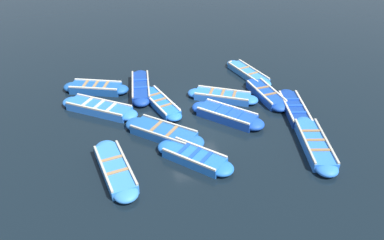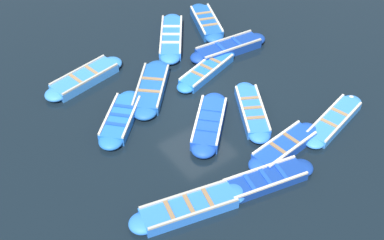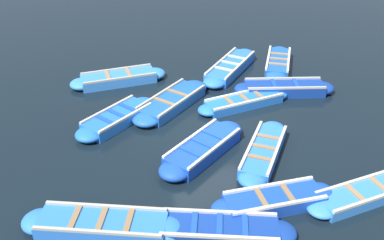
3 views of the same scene
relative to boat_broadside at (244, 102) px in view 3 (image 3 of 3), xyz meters
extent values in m
plane|color=black|center=(1.47, 1.40, -0.16)|extent=(120.00, 120.00, 0.00)
cube|color=blue|center=(0.00, 0.00, -0.01)|extent=(2.89, 1.54, 0.30)
ellipsoid|color=blue|center=(-1.34, -0.39, -0.01)|extent=(0.92, 0.91, 0.30)
ellipsoid|color=blue|center=(1.34, 0.39, -0.01)|extent=(0.92, 0.91, 0.30)
cube|color=silver|center=(0.10, -0.34, 0.18)|extent=(2.64, 0.84, 0.07)
cube|color=silver|center=(-0.10, 0.34, 0.18)|extent=(2.64, 0.84, 0.07)
cube|color=olive|center=(-0.57, -0.17, 0.16)|extent=(0.33, 0.70, 0.04)
cube|color=olive|center=(0.00, 0.00, 0.16)|extent=(0.33, 0.70, 0.04)
cube|color=olive|center=(0.57, 0.17, 0.16)|extent=(0.33, 0.70, 0.04)
cube|color=blue|center=(-0.14, -2.82, 0.03)|extent=(2.55, 3.00, 0.37)
ellipsoid|color=blue|center=(-1.04, -4.05, 0.03)|extent=(1.21, 1.22, 0.37)
ellipsoid|color=blue|center=(0.75, -1.60, 0.03)|extent=(1.21, 1.22, 0.37)
cube|color=beige|center=(0.20, -3.07, 0.24)|extent=(1.82, 2.45, 0.07)
cube|color=beige|center=(-0.49, -2.57, 0.24)|extent=(1.82, 2.45, 0.07)
cube|color=beige|center=(-0.53, -3.34, 0.23)|extent=(0.74, 0.60, 0.04)
cube|color=beige|center=(-0.14, -2.82, 0.23)|extent=(0.74, 0.60, 0.04)
cube|color=beige|center=(0.24, -2.30, 0.23)|extent=(0.74, 0.60, 0.04)
cube|color=#1E59AD|center=(-2.17, -2.89, 0.04)|extent=(1.74, 2.66, 0.39)
ellipsoid|color=#1E59AD|center=(-2.61, -4.06, 0.04)|extent=(1.09, 1.10, 0.39)
ellipsoid|color=#1E59AD|center=(-1.72, -1.73, 0.04)|extent=(1.09, 1.10, 0.39)
cube|color=silver|center=(-1.78, -3.04, 0.27)|extent=(0.95, 2.32, 0.07)
cube|color=silver|center=(-2.55, -2.75, 0.27)|extent=(0.95, 2.32, 0.07)
cube|color=#9E7A51|center=(-2.36, -3.39, 0.25)|extent=(0.80, 0.42, 0.04)
cube|color=#9E7A51|center=(-2.17, -2.89, 0.25)|extent=(0.80, 0.42, 0.04)
cube|color=#9E7A51|center=(-1.98, -2.40, 0.25)|extent=(0.80, 0.42, 0.04)
cube|color=navy|center=(-1.70, -0.68, 0.04)|extent=(2.97, 1.19, 0.39)
ellipsoid|color=navy|center=(-3.14, -0.52, 0.04)|extent=(0.91, 0.89, 0.39)
ellipsoid|color=navy|center=(-0.26, -0.85, 0.04)|extent=(0.91, 0.89, 0.39)
cube|color=#B2AD9E|center=(-1.75, -1.07, 0.27)|extent=(2.83, 0.40, 0.07)
cube|color=#B2AD9E|center=(-1.66, -0.29, 0.27)|extent=(2.83, 0.40, 0.07)
cube|color=#1947B7|center=(-2.11, -0.63, 0.25)|extent=(0.23, 0.77, 0.04)
cube|color=#1947B7|center=(-1.29, -0.73, 0.25)|extent=(0.23, 0.77, 0.04)
cube|color=#3884E0|center=(-1.96, 5.24, -0.01)|extent=(2.92, 1.49, 0.29)
ellipsoid|color=#3884E0|center=(-0.60, 5.59, -0.01)|extent=(0.94, 0.93, 0.29)
cube|color=beige|center=(-1.87, 4.88, 0.17)|extent=(2.68, 0.76, 0.07)
cube|color=beige|center=(-2.05, 5.60, 0.17)|extent=(2.68, 0.76, 0.07)
cube|color=#9E7A51|center=(-2.34, 5.14, 0.15)|extent=(0.32, 0.74, 0.04)
cube|color=#9E7A51|center=(-1.57, 5.34, 0.15)|extent=(0.32, 0.74, 0.04)
cube|color=#1E59AD|center=(2.53, -0.30, 0.02)|extent=(2.63, 2.71, 0.36)
ellipsoid|color=#1E59AD|center=(1.60, -1.30, 0.02)|extent=(1.36, 1.36, 0.36)
ellipsoid|color=#1E59AD|center=(3.47, 0.70, 0.02)|extent=(1.36, 1.36, 0.36)
cube|color=#B2AD9E|center=(2.88, -0.62, 0.24)|extent=(1.89, 2.02, 0.07)
cube|color=#B2AD9E|center=(2.19, 0.02, 0.24)|extent=(1.89, 2.02, 0.07)
cube|color=olive|center=(2.27, -0.59, 0.22)|extent=(0.76, 0.72, 0.04)
cube|color=olive|center=(2.80, -0.02, 0.22)|extent=(0.76, 0.72, 0.04)
cube|color=blue|center=(4.43, 0.54, 0.02)|extent=(2.39, 2.33, 0.35)
ellipsoid|color=blue|center=(3.56, -0.28, 0.02)|extent=(1.26, 1.26, 0.35)
ellipsoid|color=blue|center=(5.29, 1.35, 0.02)|extent=(1.26, 1.26, 0.35)
cube|color=beige|center=(4.72, 0.22, 0.23)|extent=(1.76, 1.66, 0.07)
cube|color=beige|center=(4.13, 0.85, 0.23)|extent=(1.76, 1.66, 0.07)
cube|color=#1947B7|center=(4.06, 0.19, 0.22)|extent=(0.68, 0.71, 0.04)
cube|color=#1947B7|center=(4.43, 0.54, 0.22)|extent=(0.68, 0.71, 0.04)
cube|color=#1947B7|center=(4.80, 0.88, 0.22)|extent=(0.68, 0.71, 0.04)
cube|color=blue|center=(0.18, 3.07, 0.01)|extent=(2.05, 2.75, 0.33)
ellipsoid|color=blue|center=(-0.47, 1.90, 0.01)|extent=(1.09, 1.10, 0.33)
ellipsoid|color=blue|center=(0.83, 4.23, 0.01)|extent=(1.09, 1.10, 0.33)
cube|color=beige|center=(0.51, 2.88, 0.21)|extent=(1.34, 2.32, 0.07)
cube|color=beige|center=(-0.16, 3.26, 0.21)|extent=(1.34, 2.32, 0.07)
cube|color=olive|center=(-0.10, 2.57, 0.19)|extent=(0.73, 0.49, 0.04)
cube|color=olive|center=(0.18, 3.07, 0.19)|extent=(0.73, 0.49, 0.04)
cube|color=olive|center=(0.45, 3.56, 0.19)|extent=(0.73, 0.49, 0.04)
cube|color=navy|center=(2.08, 5.94, 0.00)|extent=(2.91, 1.45, 0.31)
ellipsoid|color=navy|center=(0.72, 6.24, 0.00)|extent=(0.99, 0.97, 0.31)
ellipsoid|color=navy|center=(3.44, 5.65, 0.00)|extent=(0.99, 0.97, 0.31)
cube|color=beige|center=(2.00, 5.55, 0.18)|extent=(2.68, 0.66, 0.07)
cube|color=beige|center=(2.17, 6.34, 0.18)|extent=(2.68, 0.66, 0.07)
cube|color=#1947B7|center=(1.50, 6.07, 0.17)|extent=(0.30, 0.79, 0.04)
cube|color=#1947B7|center=(2.08, 5.94, 0.17)|extent=(0.30, 0.79, 0.04)
cube|color=#1947B7|center=(2.66, 5.82, 0.17)|extent=(0.30, 0.79, 0.04)
cube|color=#1947B7|center=(1.93, 2.70, 0.04)|extent=(2.55, 2.51, 0.40)
ellipsoid|color=#1947B7|center=(0.99, 1.79, 0.04)|extent=(1.28, 1.28, 0.40)
ellipsoid|color=#1947B7|center=(2.87, 3.61, 0.04)|extent=(1.28, 1.28, 0.40)
cube|color=silver|center=(2.24, 2.38, 0.27)|extent=(1.90, 1.83, 0.07)
cube|color=silver|center=(1.62, 3.02, 0.27)|extent=(1.90, 1.83, 0.07)
cube|color=#1947B7|center=(1.53, 2.31, 0.26)|extent=(0.69, 0.71, 0.04)
cube|color=#1947B7|center=(1.93, 2.70, 0.26)|extent=(0.69, 0.71, 0.04)
cube|color=#1947B7|center=(2.33, 3.08, 0.26)|extent=(0.69, 0.71, 0.04)
cube|color=#3884E0|center=(4.36, -2.45, 0.02)|extent=(2.94, 1.42, 0.36)
ellipsoid|color=#3884E0|center=(2.97, -2.70, 0.02)|extent=(1.03, 1.01, 0.36)
ellipsoid|color=#3884E0|center=(5.74, -2.21, 0.02)|extent=(1.03, 1.01, 0.36)
cube|color=#B2AD9E|center=(4.43, -2.88, 0.24)|extent=(2.73, 0.57, 0.07)
cube|color=#B2AD9E|center=(4.28, -2.03, 0.24)|extent=(2.73, 0.57, 0.07)
cube|color=#9E7A51|center=(3.96, -2.52, 0.22)|extent=(0.28, 0.84, 0.04)
cube|color=#9E7A51|center=(4.75, -2.38, 0.22)|extent=(0.28, 0.84, 0.04)
cube|color=blue|center=(4.80, 5.42, 0.02)|extent=(3.18, 1.61, 0.36)
ellipsoid|color=blue|center=(3.32, 5.78, 0.02)|extent=(1.06, 1.04, 0.36)
ellipsoid|color=blue|center=(6.28, 5.07, 0.02)|extent=(1.06, 1.04, 0.36)
cube|color=#B2AD9E|center=(4.70, 5.01, 0.24)|extent=(2.92, 0.77, 0.07)
cube|color=#B2AD9E|center=(4.90, 5.83, 0.24)|extent=(2.92, 0.77, 0.07)
cube|color=olive|center=(4.17, 5.57, 0.23)|extent=(0.33, 0.83, 0.04)
cube|color=olive|center=(4.80, 5.42, 0.23)|extent=(0.33, 0.83, 0.04)
cube|color=olive|center=(5.43, 5.27, 0.23)|extent=(0.33, 0.83, 0.04)
cube|color=#1947B7|center=(0.52, 5.20, 0.02)|extent=(2.60, 1.11, 0.36)
ellipsoid|color=#1947B7|center=(-0.74, 5.06, 0.02)|extent=(0.88, 0.86, 0.36)
ellipsoid|color=#1947B7|center=(1.78, 5.33, 0.02)|extent=(0.88, 0.86, 0.36)
cube|color=silver|center=(0.56, 4.81, 0.23)|extent=(2.47, 0.35, 0.07)
cube|color=silver|center=(0.48, 5.58, 0.23)|extent=(2.47, 0.35, 0.07)
cube|color=olive|center=(0.16, 5.16, 0.22)|extent=(0.22, 0.76, 0.04)
cube|color=olive|center=(0.88, 5.23, 0.22)|extent=(0.22, 0.76, 0.04)
camera|label=1|loc=(15.23, -2.33, 9.03)|focal=35.00mm
camera|label=2|loc=(10.91, 14.02, 13.31)|focal=50.00mm
camera|label=3|loc=(3.84, 13.41, 7.71)|focal=42.00mm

